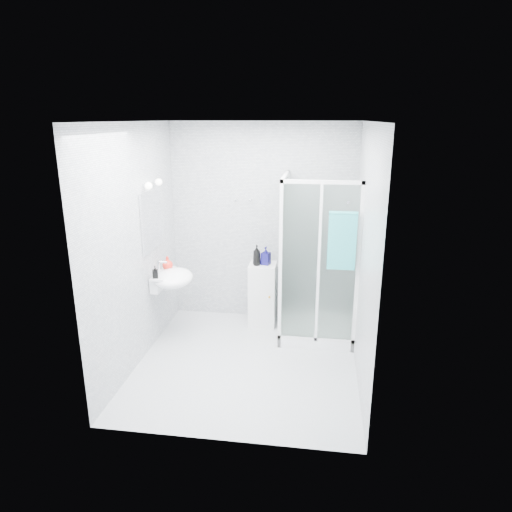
% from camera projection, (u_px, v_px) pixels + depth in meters
% --- Properties ---
extents(room, '(2.40, 2.60, 2.60)m').
position_uv_depth(room, '(246.00, 252.00, 4.74)').
color(room, silver).
rests_on(room, ground).
extents(shower_enclosure, '(0.90, 0.95, 2.00)m').
position_uv_depth(shower_enclosure, '(310.00, 303.00, 5.62)').
color(shower_enclosure, white).
rests_on(shower_enclosure, ground).
extents(wall_basin, '(0.46, 0.56, 0.35)m').
position_uv_depth(wall_basin, '(171.00, 278.00, 5.44)').
color(wall_basin, white).
rests_on(wall_basin, ground).
extents(mirror, '(0.02, 0.60, 0.70)m').
position_uv_depth(mirror, '(152.00, 220.00, 5.27)').
color(mirror, white).
rests_on(mirror, room).
extents(vanity_lights, '(0.10, 0.40, 0.08)m').
position_uv_depth(vanity_lights, '(153.00, 184.00, 5.14)').
color(vanity_lights, silver).
rests_on(vanity_lights, room).
extents(wall_hooks, '(0.23, 0.06, 0.03)m').
position_uv_depth(wall_hooks, '(243.00, 200.00, 5.87)').
color(wall_hooks, silver).
rests_on(wall_hooks, room).
extents(storage_cabinet, '(0.35, 0.37, 0.83)m').
position_uv_depth(storage_cabinet, '(262.00, 295.00, 5.97)').
color(storage_cabinet, white).
rests_on(storage_cabinet, ground).
extents(hand_towel, '(0.30, 0.04, 0.65)m').
position_uv_depth(hand_towel, '(342.00, 240.00, 4.93)').
color(hand_towel, teal).
rests_on(hand_towel, shower_enclosure).
extents(shampoo_bottle_a, '(0.13, 0.13, 0.27)m').
position_uv_depth(shampoo_bottle_a, '(257.00, 255.00, 5.78)').
color(shampoo_bottle_a, black).
rests_on(shampoo_bottle_a, storage_cabinet).
extents(shampoo_bottle_b, '(0.13, 0.13, 0.23)m').
position_uv_depth(shampoo_bottle_b, '(266.00, 256.00, 5.81)').
color(shampoo_bottle_b, '#100D4F').
rests_on(shampoo_bottle_b, storage_cabinet).
extents(soap_dispenser_orange, '(0.16, 0.16, 0.17)m').
position_uv_depth(soap_dispenser_orange, '(167.00, 263.00, 5.53)').
color(soap_dispenser_orange, red).
rests_on(soap_dispenser_orange, wall_basin).
extents(soap_dispenser_black, '(0.08, 0.08, 0.14)m').
position_uv_depth(soap_dispenser_black, '(155.00, 272.00, 5.24)').
color(soap_dispenser_black, black).
rests_on(soap_dispenser_black, wall_basin).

